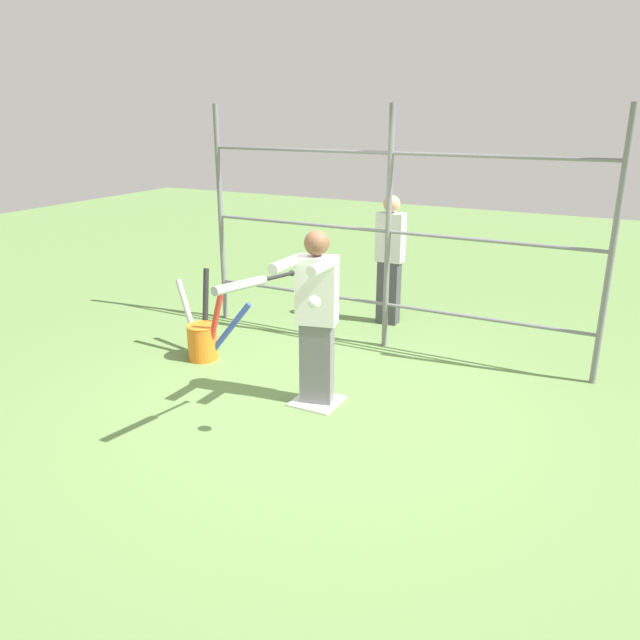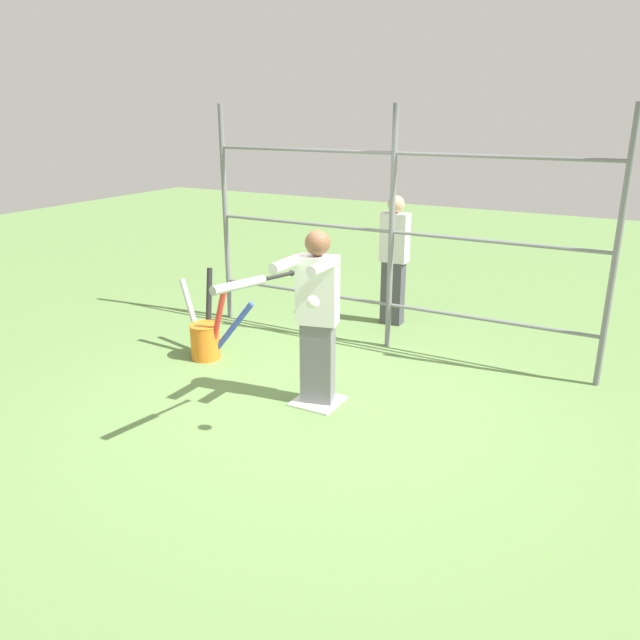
{
  "view_description": "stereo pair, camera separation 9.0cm",
  "coord_description": "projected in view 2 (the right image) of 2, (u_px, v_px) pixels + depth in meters",
  "views": [
    {
      "loc": [
        -2.36,
        4.47,
        2.49
      ],
      "look_at": [
        -0.19,
        0.3,
        0.9
      ],
      "focal_mm": 35.0,
      "sensor_mm": 36.0,
      "label": 1
    },
    {
      "loc": [
        -2.44,
        4.43,
        2.49
      ],
      "look_at": [
        -0.19,
        0.3,
        0.9
      ],
      "focal_mm": 35.0,
      "sensor_mm": 36.0,
      "label": 2
    }
  ],
  "objects": [
    {
      "name": "ground_plane",
      "position": [
        318.0,
        402.0,
        5.59
      ],
      "size": [
        24.0,
        24.0,
        0.0
      ],
      "primitive_type": "plane",
      "color": "#608447"
    },
    {
      "name": "fence_backstop",
      "position": [
        391.0,
        232.0,
        6.51
      ],
      "size": [
        4.36,
        0.06,
        2.55
      ],
      "color": "slate",
      "rests_on": "ground"
    },
    {
      "name": "baseball_bat_swinging",
      "position": [
        246.0,
        283.0,
        4.41
      ],
      "size": [
        0.16,
        0.88,
        0.11
      ],
      "color": "black"
    },
    {
      "name": "batter",
      "position": [
        317.0,
        314.0,
        5.31
      ],
      "size": [
        0.39,
        0.59,
        1.55
      ],
      "color": "slate",
      "rests_on": "ground"
    },
    {
      "name": "bystander_behind_fence",
      "position": [
        394.0,
        259.0,
        7.4
      ],
      "size": [
        0.32,
        0.2,
        1.55
      ],
      "color": "#3F3F47",
      "rests_on": "ground"
    },
    {
      "name": "softball_in_flight",
      "position": [
        313.0,
        302.0,
        4.42
      ],
      "size": [
        0.1,
        0.1,
        0.1
      ],
      "color": "white"
    },
    {
      "name": "bat_bucket",
      "position": [
        207.0,
        336.0,
        6.51
      ],
      "size": [
        0.97,
        0.53,
        0.9
      ],
      "color": "orange",
      "rests_on": "ground"
    },
    {
      "name": "home_plate",
      "position": [
        318.0,
        401.0,
        5.58
      ],
      "size": [
        0.4,
        0.4,
        0.02
      ],
      "color": "white",
      "rests_on": "ground"
    }
  ]
}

